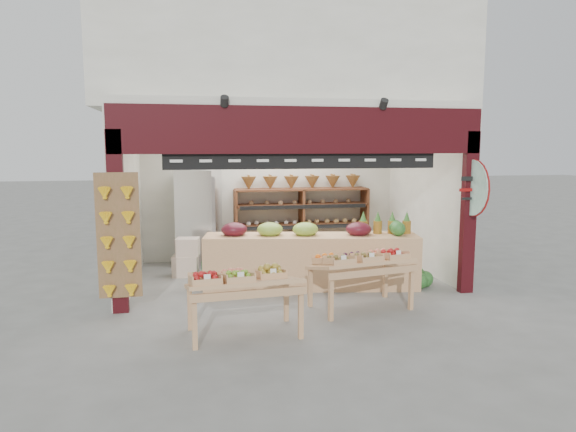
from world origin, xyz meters
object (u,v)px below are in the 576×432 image
at_px(mid_counter, 310,259).
at_px(display_table_right, 361,261).
at_px(refrigerator, 199,218).
at_px(display_table_left, 236,280).
at_px(cardboard_stack, 199,262).
at_px(back_shelving, 302,206).
at_px(watermelon_pile, 411,274).

relative_size(mid_counter, display_table_right, 2.35).
xyz_separation_m(refrigerator, display_table_left, (0.37, -4.09, -0.26)).
relative_size(refrigerator, mid_counter, 0.53).
xyz_separation_m(refrigerator, cardboard_stack, (-0.03, -0.91, -0.71)).
relative_size(back_shelving, refrigerator, 1.48).
bearing_deg(display_table_right, display_table_left, -159.20).
xyz_separation_m(cardboard_stack, watermelon_pile, (3.60, -1.41, -0.06)).
bearing_deg(watermelon_pile, display_table_right, -140.81).
bearing_deg(mid_counter, display_table_right, -70.37).
xyz_separation_m(back_shelving, watermelon_pile, (1.40, -2.46, -0.94)).
bearing_deg(cardboard_stack, display_table_right, -46.56).
bearing_deg(mid_counter, cardboard_stack, 147.92).
bearing_deg(mid_counter, refrigerator, 131.36).
height_order(cardboard_stack, display_table_left, display_table_left).
distance_m(refrigerator, display_table_left, 4.12).
distance_m(refrigerator, watermelon_pile, 4.32).
distance_m(back_shelving, mid_counter, 2.34).
bearing_deg(cardboard_stack, back_shelving, 25.62).
bearing_deg(cardboard_stack, mid_counter, -32.08).
bearing_deg(display_table_right, refrigerator, 124.23).
bearing_deg(refrigerator, display_table_right, -37.28).
xyz_separation_m(back_shelving, cardboard_stack, (-2.20, -1.05, -0.88)).
relative_size(refrigerator, cardboard_stack, 1.84).
relative_size(mid_counter, watermelon_pile, 5.19).
bearing_deg(refrigerator, watermelon_pile, -14.56).
height_order(cardboard_stack, mid_counter, mid_counter).
bearing_deg(refrigerator, back_shelving, 22.27).
xyz_separation_m(display_table_left, display_table_right, (1.92, 0.73, 0.01)).
relative_size(cardboard_stack, display_table_right, 0.67).
height_order(refrigerator, cardboard_stack, refrigerator).
relative_size(display_table_left, display_table_right, 0.95).
height_order(display_table_left, watermelon_pile, display_table_left).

